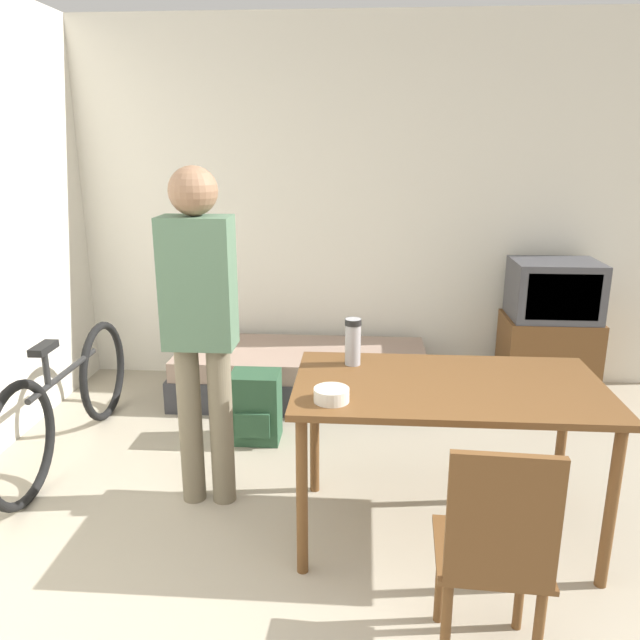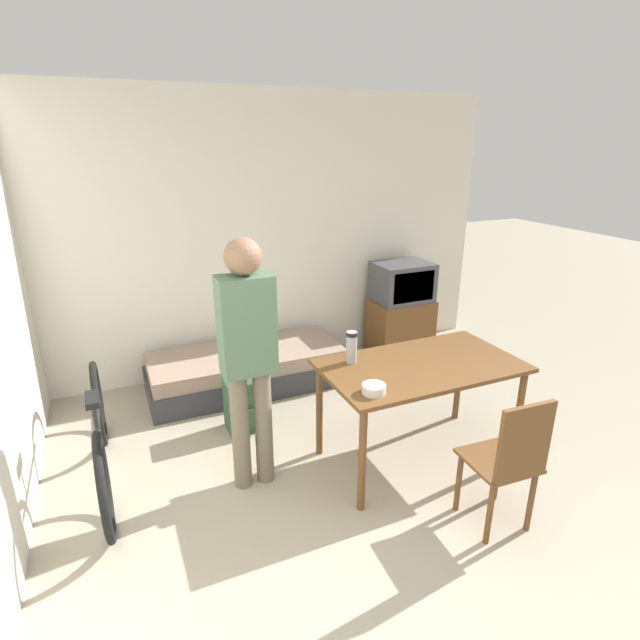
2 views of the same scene
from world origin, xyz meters
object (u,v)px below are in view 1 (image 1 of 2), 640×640
Objects in this scene: daybed at (302,374)px; wooden_chair at (495,551)px; bicycle at (67,401)px; dining_table at (448,401)px; thermos_flask at (353,339)px; mate_bowl at (332,395)px; tv at (550,333)px; backpack at (256,407)px; person_standing at (200,316)px.

wooden_chair is (0.89, -2.44, 0.32)m from daybed.
daybed is 1.63m from bicycle.
dining_table is 0.54m from thermos_flask.
bicycle is at bearing 146.26° from wooden_chair.
tv is at bearing 53.38° from mate_bowl.
wooden_chair is (-0.88, -2.56, 0.01)m from tv.
wooden_chair is at bearing -69.89° from daybed.
thermos_flask is at bearing -132.51° from tv.
daybed is 1.81m from tv.
dining_table is 3.12× the size of backpack.
person_standing is 1.05m from backpack.
backpack is at bearing -107.32° from daybed.
tv is 0.73× the size of dining_table.
person_standing is 0.75m from thermos_flask.
bicycle is at bearing 166.32° from thermos_flask.
thermos_flask is at bearing -13.68° from bicycle.
tv is 2.66m from person_standing.
dining_table is 0.85m from wooden_chair.
backpack is (1.07, 0.27, -0.12)m from bicycle.
mate_bowl is (-1.46, -1.97, 0.30)m from tv.
wooden_chair is 0.53× the size of person_standing.
tv is 0.59× the size of bicycle.
tv is 2.09m from thermos_flask.
bicycle is at bearing 155.89° from person_standing.
dining_table is 0.81× the size of person_standing.
bicycle is (-3.07, -1.10, -0.15)m from tv.
dining_table is 1.24m from person_standing.
thermos_flask is (-0.44, 0.22, 0.21)m from dining_table.
dining_table is at bearing 24.78° from mate_bowl.
tv is 3.26m from bicycle.
person_standing reaches higher than backpack.
wooden_chair is 0.52× the size of bicycle.
wooden_chair is 0.88m from mate_bowl.
mate_bowl is (-0.58, 0.59, 0.29)m from wooden_chair.
backpack is at bearing 14.30° from bicycle.
bicycle is 1.01× the size of person_standing.
backpack reaches higher than daybed.
bicycle is at bearing 163.49° from dining_table.
person_standing is at bearing -144.42° from tv.
daybed is 1.88m from dining_table.
thermos_flask reaches higher than dining_table.
tv is 4.42× the size of thermos_flask.
tv reaches higher than thermos_flask.
bicycle is (-1.29, -0.98, 0.16)m from daybed.
daybed is at bearing 72.68° from backpack.
wooden_chair is 2.08m from backpack.
wooden_chair reaches higher than dining_table.
tv is at bearing 61.33° from dining_table.
thermos_flask is at bearing 80.30° from mate_bowl.
mate_bowl reaches higher than daybed.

